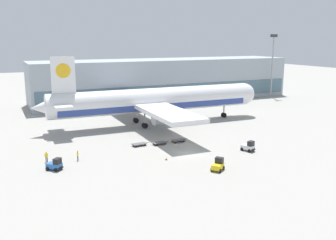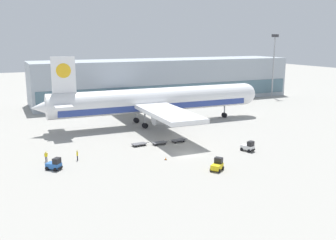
# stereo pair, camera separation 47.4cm
# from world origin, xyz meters

# --- Properties ---
(ground_plane) EXTENTS (400.00, 400.00, 0.00)m
(ground_plane) POSITION_xyz_m (0.00, 0.00, 0.00)
(ground_plane) COLOR #9E9B93
(terminal_building) EXTENTS (90.00, 18.20, 14.00)m
(terminal_building) POSITION_xyz_m (22.72, 59.52, 6.99)
(terminal_building) COLOR #9EA8B2
(terminal_building) RESTS_ON ground_plane
(light_mast) EXTENTS (2.80, 0.50, 22.44)m
(light_mast) POSITION_xyz_m (60.06, 48.31, 13.04)
(light_mast) COLOR #9EA0A5
(light_mast) RESTS_ON ground_plane
(airplane_main) EXTENTS (58.08, 48.15, 17.00)m
(airplane_main) POSITION_xyz_m (3.73, 25.21, 5.84)
(airplane_main) COLOR white
(airplane_main) RESTS_ON ground_plane
(baggage_tug_foreground) EXTENTS (2.80, 2.64, 2.00)m
(baggage_tug_foreground) POSITION_xyz_m (0.26, -10.05, 0.88)
(baggage_tug_foreground) COLOR yellow
(baggage_tug_foreground) RESTS_ON ground_plane
(baggage_tug_mid) EXTENTS (2.74, 2.72, 2.00)m
(baggage_tug_mid) POSITION_xyz_m (-23.49, 1.23, 0.88)
(baggage_tug_mid) COLOR #2D66B7
(baggage_tug_mid) RESTS_ON ground_plane
(baggage_tug_far) EXTENTS (2.34, 2.78, 2.00)m
(baggage_tug_far) POSITION_xyz_m (11.21, -3.45, 0.88)
(baggage_tug_far) COLOR silver
(baggage_tug_far) RESTS_ON ground_plane
(baggage_dolly_lead) EXTENTS (3.76, 1.77, 0.48)m
(baggage_dolly_lead) POSITION_xyz_m (-6.25, 8.53, 0.39)
(baggage_dolly_lead) COLOR #56565B
(baggage_dolly_lead) RESTS_ON ground_plane
(baggage_dolly_second) EXTENTS (3.76, 1.77, 0.48)m
(baggage_dolly_second) POSITION_xyz_m (-2.22, 7.74, 0.39)
(baggage_dolly_second) COLOR #56565B
(baggage_dolly_second) RESTS_ON ground_plane
(baggage_dolly_third) EXTENTS (3.76, 1.77, 0.48)m
(baggage_dolly_third) POSITION_xyz_m (2.04, 7.81, 0.39)
(baggage_dolly_third) COLOR #56565B
(baggage_dolly_third) RESTS_ON ground_plane
(ground_crew_near) EXTENTS (0.34, 0.54, 1.81)m
(ground_crew_near) POSITION_xyz_m (-19.18, 4.44, 1.07)
(ground_crew_near) COLOR black
(ground_crew_near) RESTS_ON ground_plane
(ground_crew_far) EXTENTS (0.57, 0.26, 1.85)m
(ground_crew_far) POSITION_xyz_m (-24.20, 5.94, 1.10)
(ground_crew_far) COLOR black
(ground_crew_far) RESTS_ON ground_plane
(traffic_cone_near) EXTENTS (0.40, 0.40, 0.55)m
(traffic_cone_near) POSITION_xyz_m (-5.12, -1.78, 0.26)
(traffic_cone_near) COLOR black
(traffic_cone_near) RESTS_ON ground_plane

